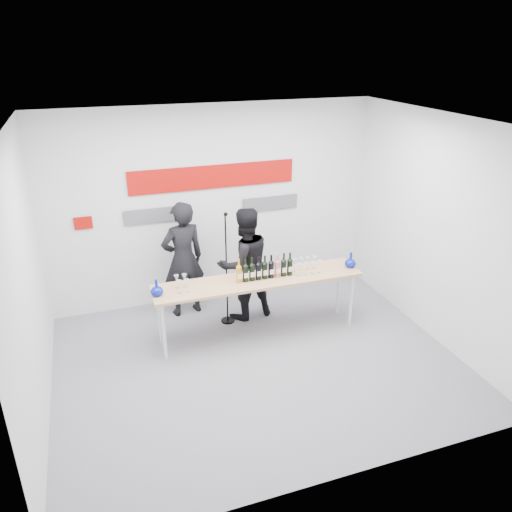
{
  "coord_description": "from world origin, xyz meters",
  "views": [
    {
      "loc": [
        -1.77,
        -5.03,
        3.82
      ],
      "look_at": [
        0.23,
        0.74,
        1.15
      ],
      "focal_mm": 35.0,
      "sensor_mm": 36.0,
      "label": 1
    }
  ],
  "objects_px": {
    "tasting_table": "(258,283)",
    "presenter_left": "(183,259)",
    "mic_stand": "(227,290)",
    "presenter_right": "(244,264)"
  },
  "relations": [
    {
      "from": "mic_stand",
      "to": "presenter_right",
      "type": "bearing_deg",
      "value": 33.22
    },
    {
      "from": "tasting_table",
      "to": "presenter_left",
      "type": "xyz_separation_m",
      "value": [
        -0.83,
        0.93,
        0.08
      ]
    },
    {
      "from": "tasting_table",
      "to": "presenter_left",
      "type": "distance_m",
      "value": 1.25
    },
    {
      "from": "mic_stand",
      "to": "tasting_table",
      "type": "bearing_deg",
      "value": -39.94
    },
    {
      "from": "tasting_table",
      "to": "mic_stand",
      "type": "xyz_separation_m",
      "value": [
        -0.31,
        0.46,
        -0.27
      ]
    },
    {
      "from": "presenter_left",
      "to": "mic_stand",
      "type": "distance_m",
      "value": 0.79
    },
    {
      "from": "tasting_table",
      "to": "mic_stand",
      "type": "distance_m",
      "value": 0.62
    },
    {
      "from": "tasting_table",
      "to": "presenter_left",
      "type": "height_order",
      "value": "presenter_left"
    },
    {
      "from": "presenter_right",
      "to": "mic_stand",
      "type": "xyz_separation_m",
      "value": [
        -0.29,
        -0.09,
        -0.33
      ]
    },
    {
      "from": "presenter_right",
      "to": "presenter_left",
      "type": "bearing_deg",
      "value": -33.55
    }
  ]
}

